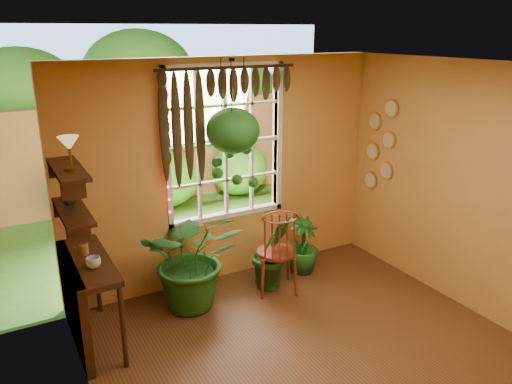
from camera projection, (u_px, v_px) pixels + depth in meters
floor at (337, 375)px, 4.52m from camera, size 4.50×4.50×0.00m
ceiling at (356, 70)px, 3.68m from camera, size 4.50×4.50×0.00m
wall_back at (227, 173)px, 5.97m from camera, size 4.00×0.00×4.00m
wall_left at (98, 298)px, 3.18m from camera, size 0.00×4.50×4.50m
wall_right at (503, 200)px, 5.02m from camera, size 0.00×4.50×4.50m
window at (225, 143)px, 5.89m from camera, size 1.52×0.10×1.86m
valance_vine at (222, 96)px, 5.57m from camera, size 1.70×0.12×1.10m
string_lights at (166, 148)px, 5.45m from camera, size 0.03×0.03×1.54m
wall_plates at (380, 146)px, 6.44m from camera, size 0.04×0.32×1.10m
counter_ledge at (79, 294)px, 4.81m from camera, size 0.40×1.20×0.90m
shelf_lower at (73, 211)px, 4.56m from camera, size 0.25×0.90×0.04m
shelf_upper at (68, 169)px, 4.43m from camera, size 0.25×0.90×0.04m
backyard at (137, 119)px, 9.95m from camera, size 14.00×10.00×12.00m
windsor_chair at (277, 263)px, 5.88m from camera, size 0.60×0.61×1.24m
potted_plant_left at (193, 257)px, 5.49m from camera, size 1.35×1.27×1.19m
potted_plant_mid at (272, 252)px, 5.95m from camera, size 0.52×0.42×0.92m
potted_plant_right at (303, 245)px, 6.36m from camera, size 0.53×0.53×0.74m
hanging_basket at (233, 136)px, 5.53m from camera, size 0.60×0.60×1.45m
cup_a at (93, 263)px, 4.56m from camera, size 0.18×0.18×0.11m
cup_b at (86, 238)px, 5.12m from camera, size 0.14×0.14×0.10m
brush_jar at (83, 243)px, 4.82m from camera, size 0.09×0.09×0.31m
shelf_vase at (69, 196)px, 4.69m from camera, size 0.18×0.18×0.14m
tiffany_lamp at (69, 145)px, 4.25m from camera, size 0.18×0.18×0.30m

